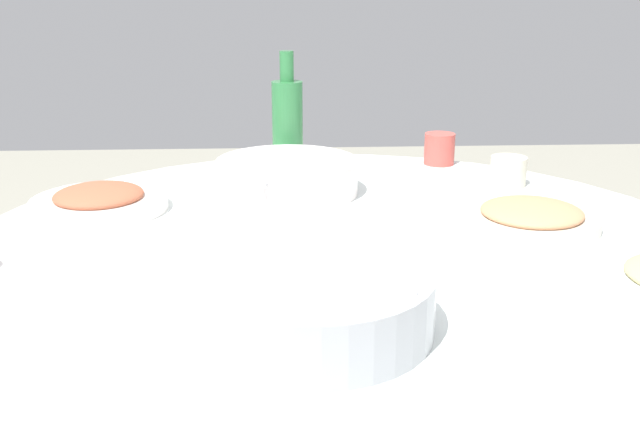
{
  "coord_description": "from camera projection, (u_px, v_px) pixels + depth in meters",
  "views": [
    {
      "loc": [
        0.09,
        1.09,
        1.15
      ],
      "look_at": [
        0.04,
        -0.0,
        0.8
      ],
      "focal_mm": 40.87,
      "sensor_mm": 36.0,
      "label": 1
    }
  ],
  "objects": [
    {
      "name": "round_dining_table",
      "position": [
        341.0,
        317.0,
        1.21
      ],
      "size": [
        1.27,
        1.27,
        0.74
      ],
      "color": "#99999E",
      "rests_on": "ground"
    },
    {
      "name": "rice_bowl",
      "position": [
        316.0,
        300.0,
        0.87
      ],
      "size": [
        0.29,
        0.29,
        0.08
      ],
      "color": "#B2B5BA",
      "rests_on": "round_dining_table"
    },
    {
      "name": "soup_bowl",
      "position": [
        287.0,
        178.0,
        1.44
      ],
      "size": [
        0.28,
        0.3,
        0.07
      ],
      "color": "white",
      "rests_on": "round_dining_table"
    },
    {
      "name": "dish_shrimp",
      "position": [
        531.0,
        217.0,
        1.25
      ],
      "size": [
        0.23,
        0.23,
        0.04
      ],
      "color": "silver",
      "rests_on": "round_dining_table"
    },
    {
      "name": "dish_tofu_braise",
      "position": [
        99.0,
        201.0,
        1.34
      ],
      "size": [
        0.25,
        0.25,
        0.05
      ],
      "color": "white",
      "rests_on": "round_dining_table"
    },
    {
      "name": "green_bottle",
      "position": [
        287.0,
        120.0,
        1.64
      ],
      "size": [
        0.07,
        0.07,
        0.26
      ],
      "color": "#337F44",
      "rests_on": "round_dining_table"
    },
    {
      "name": "tea_cup_far",
      "position": [
        439.0,
        149.0,
        1.67
      ],
      "size": [
        0.07,
        0.07,
        0.07
      ],
      "primitive_type": "cylinder",
      "color": "#CE5147",
      "rests_on": "round_dining_table"
    },
    {
      "name": "tea_cup_side",
      "position": [
        508.0,
        171.0,
        1.5
      ],
      "size": [
        0.07,
        0.07,
        0.06
      ],
      "primitive_type": "cylinder",
      "color": "beige",
      "rests_on": "round_dining_table"
    }
  ]
}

